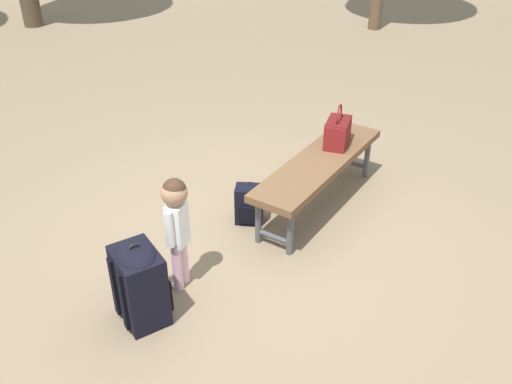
{
  "coord_description": "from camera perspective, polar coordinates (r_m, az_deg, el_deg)",
  "views": [
    {
      "loc": [
        2.62,
        2.3,
        2.57
      ],
      "look_at": [
        -0.03,
        0.06,
        0.45
      ],
      "focal_mm": 38.7,
      "sensor_mm": 36.0,
      "label": 1
    }
  ],
  "objects": [
    {
      "name": "handbag",
      "position": [
        4.75,
        8.45,
        6.24
      ],
      "size": [
        0.36,
        0.29,
        0.37
      ],
      "color": "maroon",
      "rests_on": "park_bench"
    },
    {
      "name": "backpack_large",
      "position": [
        3.57,
        -11.95,
        -9.02
      ],
      "size": [
        0.37,
        0.41,
        0.59
      ],
      "color": "black",
      "rests_on": "ground"
    },
    {
      "name": "ground_plane",
      "position": [
        4.33,
        -0.9,
        -4.95
      ],
      "size": [
        40.0,
        40.0,
        0.0
      ],
      "primitive_type": "plane",
      "color": "#7F6B51",
      "rests_on": "ground"
    },
    {
      "name": "backpack_small",
      "position": [
        4.45,
        -0.73,
        -1.03
      ],
      "size": [
        0.26,
        0.27,
        0.37
      ],
      "color": "black",
      "rests_on": "ground"
    },
    {
      "name": "park_bench",
      "position": [
        4.56,
        6.54,
        2.72
      ],
      "size": [
        1.64,
        0.59,
        0.45
      ],
      "color": "brown",
      "rests_on": "ground"
    },
    {
      "name": "child_standing",
      "position": [
        3.61,
        -8.25,
        -2.65
      ],
      "size": [
        0.22,
        0.17,
        0.85
      ],
      "color": "#E5B2C6",
      "rests_on": "ground"
    }
  ]
}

